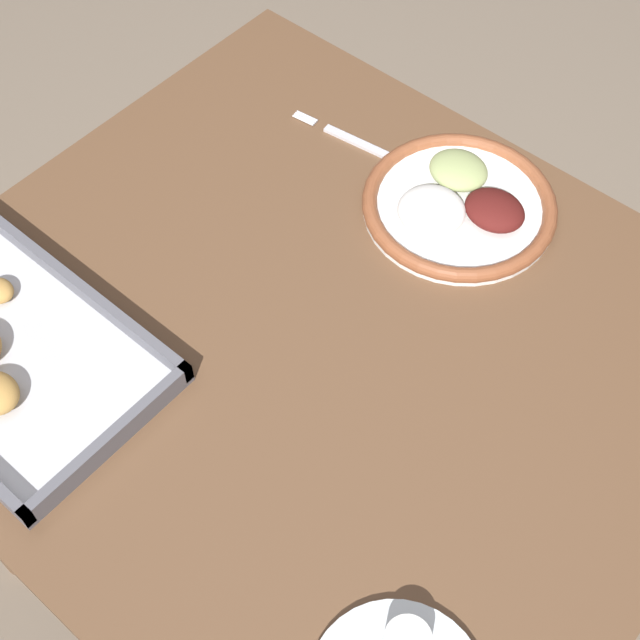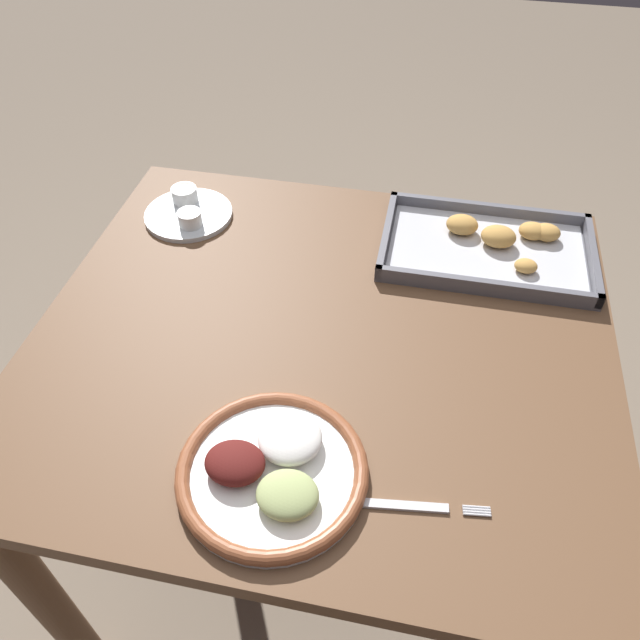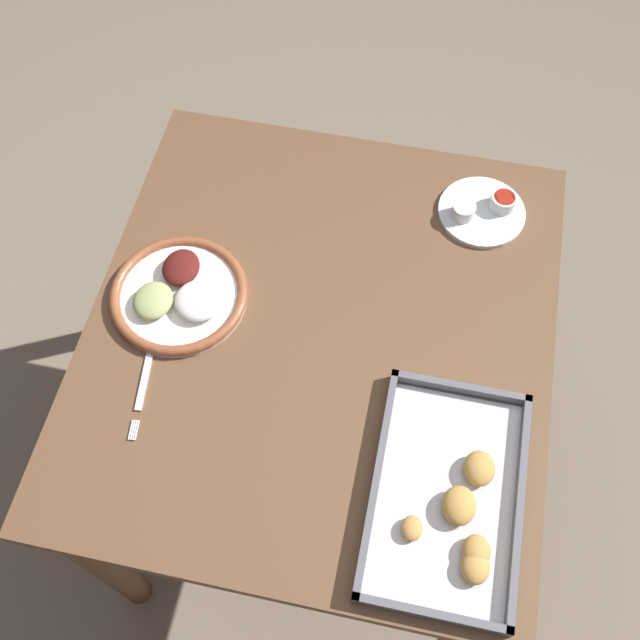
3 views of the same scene
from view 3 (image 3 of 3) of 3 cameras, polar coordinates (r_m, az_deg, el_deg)
The scene contains 6 objects.
ground_plane at distance 2.04m, azimuth -0.02°, elevation -10.77°, with size 8.00×8.00×0.00m, color #7A6B59.
dining_table at distance 1.46m, azimuth -0.03°, elevation -3.19°, with size 0.93×0.83×0.75m.
dinner_plate at distance 1.39m, azimuth -10.68°, elevation 1.97°, with size 0.25×0.25×0.04m.
fork at distance 1.34m, azimuth -13.23°, elevation -4.48°, with size 0.20×0.04×0.00m.
saucer_plate at distance 1.51m, azimuth 12.31°, elevation 8.21°, with size 0.17×0.17×0.04m.
baking_tray at distance 1.24m, azimuth 9.97°, elevation -13.34°, with size 0.38×0.24×0.04m.
Camera 3 is at (0.62, 0.13, 1.94)m, focal length 42.00 mm.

